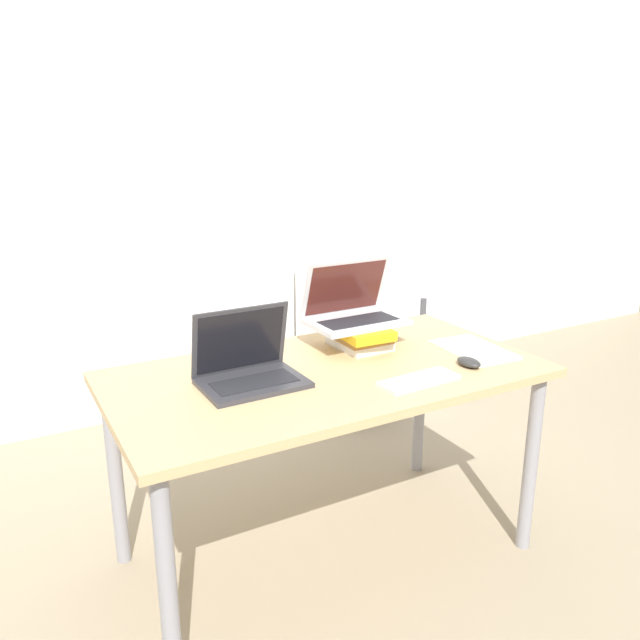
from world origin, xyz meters
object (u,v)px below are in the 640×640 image
notepad (474,350)px  mini_fridge (365,332)px  laptop_on_books (353,310)px  mouse (469,362)px  laptop_left (249,368)px  book_stack (359,335)px  wireless_keyboard (419,380)px

notepad → mini_fridge: bearing=74.9°
laptop_on_books → mouse: size_ratio=3.63×
notepad → laptop_left: bearing=171.9°
laptop_left → book_stack: laptop_left is taller
laptop_left → notepad: laptop_left is taller
laptop_left → laptop_on_books: laptop_on_books is taller
notepad → mouse: bearing=-138.1°
laptop_left → mini_fridge: laptop_left is taller
book_stack → mini_fridge: 1.26m
laptop_on_books → wireless_keyboard: laptop_on_books is taller
book_stack → mini_fridge: (0.68, 0.99, -0.37)m
laptop_on_books → mini_fridge: size_ratio=0.44×
book_stack → mouse: book_stack is taller
laptop_on_books → mouse: laptop_on_books is taller
laptop_left → mini_fridge: size_ratio=0.41×
book_stack → notepad: size_ratio=0.90×
wireless_keyboard → mini_fridge: 1.57m
wireless_keyboard → mini_fridge: size_ratio=0.34×
laptop_on_books → mouse: (0.23, -0.39, -0.12)m
notepad → book_stack: bearing=145.6°
wireless_keyboard → mouse: mouse is taller
laptop_on_books → wireless_keyboard: 0.44m
laptop_left → wireless_keyboard: bearing=-28.8°
wireless_keyboard → mini_fridge: mini_fridge is taller
wireless_keyboard → mouse: 0.24m
book_stack → mini_fridge: bearing=55.5°
mouse → wireless_keyboard: bearing=-172.4°
notepad → mini_fridge: size_ratio=0.39×
laptop_on_books → notepad: (0.35, -0.27, -0.13)m
mouse → book_stack: bearing=122.6°
mini_fridge → laptop_on_books: bearing=-125.6°
wireless_keyboard → laptop_left: bearing=151.2°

